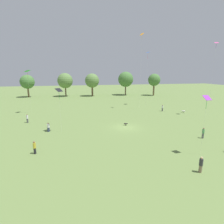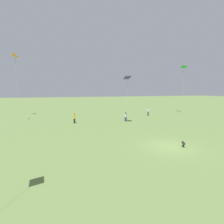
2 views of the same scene
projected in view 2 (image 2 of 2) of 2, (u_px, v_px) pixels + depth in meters
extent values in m
plane|color=olive|center=(170.00, 147.00, 17.10)|extent=(240.00, 240.00, 0.00)
cylinder|color=#232328|center=(74.00, 121.00, 28.88)|extent=(0.42, 0.42, 0.78)
cylinder|color=gold|center=(74.00, 117.00, 28.79)|extent=(0.49, 0.49, 0.71)
sphere|color=brown|center=(74.00, 114.00, 28.73)|extent=(0.24, 0.24, 0.24)
cylinder|color=#333D5B|center=(126.00, 119.00, 30.71)|extent=(0.49, 0.49, 0.78)
cylinder|color=white|center=(126.00, 115.00, 30.62)|extent=(0.57, 0.57, 0.64)
sphere|color=#A87A56|center=(126.00, 113.00, 30.56)|extent=(0.24, 0.24, 0.24)
cylinder|color=#4C4C51|center=(148.00, 114.00, 37.43)|extent=(0.47, 0.47, 0.89)
cylinder|color=white|center=(148.00, 110.00, 37.34)|extent=(0.56, 0.56, 0.67)
sphere|color=brown|center=(148.00, 108.00, 37.28)|extent=(0.24, 0.24, 0.24)
cube|color=black|center=(127.00, 77.00, 27.46)|extent=(1.40, 1.40, 0.55)
cylinder|color=green|center=(127.00, 84.00, 27.58)|extent=(0.04, 0.04, 1.27)
cylinder|color=silver|center=(127.00, 101.00, 27.93)|extent=(0.01, 0.01, 7.44)
cube|color=orange|center=(15.00, 55.00, 34.10)|extent=(1.47, 1.44, 0.66)
cylinder|color=blue|center=(15.00, 61.00, 34.24)|extent=(0.04, 0.04, 1.56)
cylinder|color=silver|center=(17.00, 87.00, 34.88)|extent=(0.01, 0.01, 12.19)
cube|color=green|center=(184.00, 67.00, 39.75)|extent=(1.56, 1.61, 0.48)
cylinder|color=red|center=(184.00, 71.00, 39.88)|extent=(0.04, 0.04, 1.29)
cylinder|color=silver|center=(183.00, 90.00, 40.43)|extent=(0.01, 0.01, 10.72)
cylinder|color=black|center=(183.00, 143.00, 17.06)|extent=(0.62, 0.47, 0.24)
sphere|color=black|center=(184.00, 144.00, 16.70)|extent=(0.22, 0.22, 0.22)
cylinder|color=black|center=(183.00, 145.00, 17.09)|extent=(0.11, 0.11, 0.24)
cube|color=#A58459|center=(29.00, 118.00, 32.74)|extent=(0.32, 0.25, 0.36)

